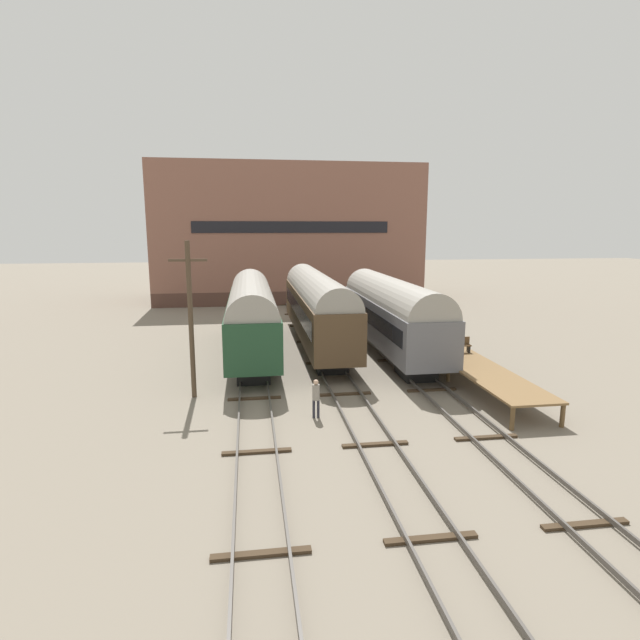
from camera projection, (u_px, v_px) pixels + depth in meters
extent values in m
plane|color=slate|center=(335.00, 378.00, 28.04)|extent=(200.00, 200.00, 0.00)
cube|color=#4C4742|center=(240.00, 378.00, 27.27)|extent=(0.08, 60.00, 0.16)
cube|color=#4C4742|center=(267.00, 377.00, 27.48)|extent=(0.08, 60.00, 0.16)
cube|color=#3D2D1E|center=(261.00, 554.00, 12.80)|extent=(2.60, 0.24, 0.10)
cube|color=#3D2D1E|center=(257.00, 452.00, 18.64)|extent=(2.60, 0.24, 0.10)
cube|color=#3D2D1E|center=(255.00, 398.00, 24.48)|extent=(2.60, 0.24, 0.10)
cube|color=#3D2D1E|center=(253.00, 365.00, 30.32)|extent=(2.60, 0.24, 0.10)
cube|color=#3D2D1E|center=(252.00, 343.00, 36.16)|extent=(2.60, 0.24, 0.10)
cube|color=#3D2D1E|center=(251.00, 327.00, 42.00)|extent=(2.60, 0.24, 0.10)
cube|color=#3D2D1E|center=(251.00, 315.00, 47.84)|extent=(2.60, 0.24, 0.10)
cube|color=#3D2D1E|center=(251.00, 306.00, 53.68)|extent=(2.60, 0.24, 0.10)
cube|color=#4C4742|center=(323.00, 375.00, 27.91)|extent=(0.08, 60.00, 0.16)
cube|color=#4C4742|center=(348.00, 374.00, 28.11)|extent=(0.08, 60.00, 0.16)
cube|color=#3D2D1E|center=(431.00, 538.00, 13.44)|extent=(2.60, 0.24, 0.10)
cube|color=#3D2D1E|center=(375.00, 444.00, 19.28)|extent=(2.60, 0.24, 0.10)
cube|color=#3D2D1E|center=(345.00, 394.00, 25.12)|extent=(2.60, 0.24, 0.10)
cube|color=#3D2D1E|center=(327.00, 363.00, 30.96)|extent=(2.60, 0.24, 0.10)
cube|color=#3D2D1E|center=(314.00, 341.00, 36.79)|extent=(2.60, 0.24, 0.10)
cube|color=#3D2D1E|center=(305.00, 326.00, 42.63)|extent=(2.60, 0.24, 0.10)
cube|color=#3D2D1E|center=(298.00, 314.00, 48.47)|extent=(2.60, 0.24, 0.10)
cube|color=#3D2D1E|center=(293.00, 305.00, 54.31)|extent=(2.60, 0.24, 0.10)
cube|color=#4C4742|center=(401.00, 372.00, 28.55)|extent=(0.08, 60.00, 0.16)
cube|color=#4C4742|center=(425.00, 371.00, 28.75)|extent=(0.08, 60.00, 0.16)
cube|color=#3D2D1E|center=(585.00, 524.00, 14.07)|extent=(2.60, 0.24, 0.10)
cube|color=#3D2D1E|center=(486.00, 437.00, 19.91)|extent=(2.60, 0.24, 0.10)
cube|color=#3D2D1E|center=(432.00, 390.00, 25.75)|extent=(2.60, 0.24, 0.10)
cube|color=#3D2D1E|center=(398.00, 360.00, 31.59)|extent=(2.60, 0.24, 0.10)
cube|color=#3D2D1E|center=(374.00, 339.00, 37.43)|extent=(2.60, 0.24, 0.10)
cube|color=#3D2D1E|center=(357.00, 324.00, 43.27)|extent=(2.60, 0.24, 0.10)
cube|color=#3D2D1E|center=(344.00, 313.00, 49.11)|extent=(2.60, 0.24, 0.10)
cube|color=#3D2D1E|center=(334.00, 304.00, 54.95)|extent=(2.60, 0.24, 0.10)
cube|color=black|center=(252.00, 332.00, 37.90)|extent=(1.80, 2.40, 1.00)
cube|color=black|center=(253.00, 371.00, 27.64)|extent=(1.80, 2.40, 1.00)
cube|color=#1E4228|center=(252.00, 321.00, 32.43)|extent=(2.97, 16.23, 2.67)
cube|color=black|center=(252.00, 316.00, 32.37)|extent=(3.01, 14.93, 0.96)
cylinder|color=gray|center=(251.00, 301.00, 32.19)|extent=(2.82, 15.90, 2.82)
cube|color=black|center=(371.00, 331.00, 38.24)|extent=(1.80, 2.40, 1.00)
cube|color=black|center=(416.00, 368.00, 28.12)|extent=(1.80, 2.40, 1.00)
cube|color=slate|center=(391.00, 320.00, 32.85)|extent=(3.04, 16.00, 2.64)
cube|color=black|center=(391.00, 315.00, 32.79)|extent=(3.08, 14.72, 0.95)
cylinder|color=gray|center=(391.00, 300.00, 32.61)|extent=(2.89, 15.68, 2.89)
cube|color=black|center=(307.00, 323.00, 41.26)|extent=(1.80, 2.40, 1.00)
cube|color=black|center=(330.00, 361.00, 29.54)|extent=(1.80, 2.40, 1.00)
cube|color=#4C3823|center=(317.00, 312.00, 35.05)|extent=(2.83, 18.53, 2.88)
cube|color=black|center=(317.00, 308.00, 34.98)|extent=(2.87, 17.04, 1.04)
cylinder|color=gray|center=(317.00, 292.00, 34.78)|extent=(2.69, 18.15, 2.69)
cube|color=brown|center=(468.00, 362.00, 27.33)|extent=(2.56, 13.85, 0.10)
cylinder|color=brown|center=(512.00, 419.00, 20.68)|extent=(0.20, 0.20, 1.01)
cylinder|color=brown|center=(563.00, 416.00, 21.00)|extent=(0.20, 0.20, 1.01)
cylinder|color=brown|center=(409.00, 344.00, 33.87)|extent=(0.20, 0.20, 1.01)
cylinder|color=brown|center=(441.00, 343.00, 34.18)|extent=(0.20, 0.20, 1.01)
cylinder|color=brown|center=(448.00, 372.00, 27.27)|extent=(0.20, 0.20, 1.01)
cylinder|color=brown|center=(487.00, 371.00, 27.59)|extent=(0.20, 0.20, 1.01)
cube|color=brown|center=(459.00, 346.00, 29.07)|extent=(1.40, 0.40, 0.06)
cube|color=brown|center=(458.00, 341.00, 29.19)|extent=(1.40, 0.06, 0.45)
cube|color=black|center=(449.00, 350.00, 29.02)|extent=(0.06, 0.40, 0.40)
cube|color=black|center=(468.00, 349.00, 29.19)|extent=(0.06, 0.40, 0.40)
cylinder|color=#282833|center=(314.00, 409.00, 22.02)|extent=(0.12, 0.12, 0.84)
cylinder|color=#282833|center=(318.00, 409.00, 22.05)|extent=(0.12, 0.12, 0.84)
cylinder|color=gray|center=(316.00, 392.00, 21.90)|extent=(0.32, 0.32, 0.70)
sphere|color=tan|center=(316.00, 382.00, 21.81)|extent=(0.23, 0.23, 0.23)
cylinder|color=#473828|center=(191.00, 321.00, 24.16)|extent=(0.24, 0.24, 7.71)
cube|color=#473828|center=(188.00, 260.00, 23.63)|extent=(1.80, 0.12, 0.12)
cube|color=#4F342A|center=(288.00, 291.00, 59.90)|extent=(29.72, 11.87, 1.52)
cube|color=brown|center=(287.00, 227.00, 58.52)|extent=(29.72, 11.87, 13.69)
cube|color=black|center=(292.00, 227.00, 52.69)|extent=(20.81, 0.10, 1.20)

